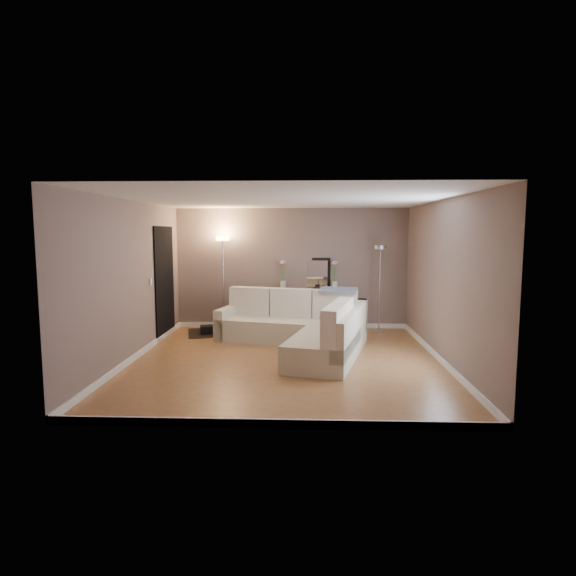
{
  "coord_description": "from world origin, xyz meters",
  "views": [
    {
      "loc": [
        0.33,
        -7.66,
        2.08
      ],
      "look_at": [
        0.0,
        0.8,
        1.1
      ],
      "focal_mm": 30.0,
      "sensor_mm": 36.0,
      "label": 1
    }
  ],
  "objects_px": {
    "sectional_sofa": "(304,328)",
    "console_table": "(305,308)",
    "floor_lamp_lit": "(223,264)",
    "floor_lamp_unlit": "(380,271)"
  },
  "relations": [
    {
      "from": "floor_lamp_unlit",
      "to": "floor_lamp_lit",
      "type": "bearing_deg",
      "value": 175.94
    },
    {
      "from": "floor_lamp_lit",
      "to": "floor_lamp_unlit",
      "type": "relative_size",
      "value": 1.1
    },
    {
      "from": "console_table",
      "to": "floor_lamp_lit",
      "type": "height_order",
      "value": "floor_lamp_lit"
    },
    {
      "from": "sectional_sofa",
      "to": "console_table",
      "type": "relative_size",
      "value": 2.48
    },
    {
      "from": "sectional_sofa",
      "to": "console_table",
      "type": "height_order",
      "value": "sectional_sofa"
    },
    {
      "from": "sectional_sofa",
      "to": "floor_lamp_unlit",
      "type": "bearing_deg",
      "value": 41.48
    },
    {
      "from": "sectional_sofa",
      "to": "console_table",
      "type": "xyz_separation_m",
      "value": [
        0.01,
        1.69,
        0.09
      ]
    },
    {
      "from": "floor_lamp_lit",
      "to": "floor_lamp_unlit",
      "type": "height_order",
      "value": "floor_lamp_lit"
    },
    {
      "from": "floor_lamp_unlit",
      "to": "console_table",
      "type": "bearing_deg",
      "value": 168.61
    },
    {
      "from": "floor_lamp_lit",
      "to": "floor_lamp_unlit",
      "type": "bearing_deg",
      "value": -4.06
    }
  ]
}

